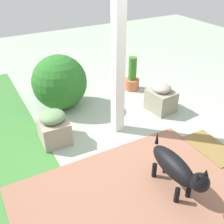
{
  "coord_description": "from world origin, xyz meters",
  "views": [
    {
      "loc": [
        -2.54,
        1.67,
        2.3
      ],
      "look_at": [
        0.26,
        0.11,
        0.35
      ],
      "focal_mm": 44.0,
      "sensor_mm": 36.0,
      "label": 1
    }
  ],
  "objects_px": {
    "dog": "(177,168)",
    "doormat": "(211,148)",
    "stone_planter_nearest": "(161,99)",
    "porch_pillar": "(118,43)",
    "terracotta_pot_tall": "(132,78)",
    "round_shrub": "(59,82)",
    "stone_planter_far": "(54,127)"
  },
  "relations": [
    {
      "from": "dog",
      "to": "round_shrub",
      "type": "bearing_deg",
      "value": 10.04
    },
    {
      "from": "porch_pillar",
      "to": "stone_planter_nearest",
      "type": "distance_m",
      "value": 1.39
    },
    {
      "from": "terracotta_pot_tall",
      "to": "dog",
      "type": "xyz_separation_m",
      "value": [
        -2.33,
        0.95,
        0.1
      ]
    },
    {
      "from": "round_shrub",
      "to": "dog",
      "type": "xyz_separation_m",
      "value": [
        -2.35,
        -0.42,
        -0.11
      ]
    },
    {
      "from": "stone_planter_far",
      "to": "round_shrub",
      "type": "height_order",
      "value": "round_shrub"
    },
    {
      "from": "stone_planter_nearest",
      "to": "terracotta_pot_tall",
      "type": "distance_m",
      "value": 0.87
    },
    {
      "from": "terracotta_pot_tall",
      "to": "dog",
      "type": "relative_size",
      "value": 0.76
    },
    {
      "from": "porch_pillar",
      "to": "dog",
      "type": "relative_size",
      "value": 3.14
    },
    {
      "from": "stone_planter_nearest",
      "to": "terracotta_pot_tall",
      "type": "height_order",
      "value": "terracotta_pot_tall"
    },
    {
      "from": "porch_pillar",
      "to": "stone_planter_nearest",
      "type": "height_order",
      "value": "porch_pillar"
    },
    {
      "from": "doormat",
      "to": "stone_planter_nearest",
      "type": "bearing_deg",
      "value": -1.68
    },
    {
      "from": "stone_planter_nearest",
      "to": "doormat",
      "type": "xyz_separation_m",
      "value": [
        -1.13,
        0.03,
        -0.2
      ]
    },
    {
      "from": "stone_planter_nearest",
      "to": "dog",
      "type": "relative_size",
      "value": 0.56
    },
    {
      "from": "porch_pillar",
      "to": "round_shrub",
      "type": "xyz_separation_m",
      "value": [
        1.02,
        0.48,
        -0.84
      ]
    },
    {
      "from": "dog",
      "to": "doormat",
      "type": "height_order",
      "value": "dog"
    },
    {
      "from": "stone_planter_far",
      "to": "round_shrub",
      "type": "bearing_deg",
      "value": -25.71
    },
    {
      "from": "dog",
      "to": "doormat",
      "type": "xyz_separation_m",
      "value": [
        0.32,
        -0.91,
        -0.31
      ]
    },
    {
      "from": "porch_pillar",
      "to": "stone_planter_nearest",
      "type": "xyz_separation_m",
      "value": [
        0.12,
        -0.88,
        -1.07
      ]
    },
    {
      "from": "stone_planter_nearest",
      "to": "doormat",
      "type": "height_order",
      "value": "stone_planter_nearest"
    },
    {
      "from": "stone_planter_nearest",
      "to": "round_shrub",
      "type": "distance_m",
      "value": 1.64
    },
    {
      "from": "terracotta_pot_tall",
      "to": "doormat",
      "type": "bearing_deg",
      "value": 178.7
    },
    {
      "from": "dog",
      "to": "porch_pillar",
      "type": "bearing_deg",
      "value": -2.76
    },
    {
      "from": "stone_planter_far",
      "to": "dog",
      "type": "relative_size",
      "value": 0.57
    },
    {
      "from": "stone_planter_nearest",
      "to": "stone_planter_far",
      "type": "distance_m",
      "value": 1.77
    },
    {
      "from": "porch_pillar",
      "to": "terracotta_pot_tall",
      "type": "bearing_deg",
      "value": -41.74
    },
    {
      "from": "stone_planter_nearest",
      "to": "dog",
      "type": "height_order",
      "value": "dog"
    },
    {
      "from": "stone_planter_far",
      "to": "porch_pillar",
      "type": "bearing_deg",
      "value": -100.39
    },
    {
      "from": "stone_planter_nearest",
      "to": "round_shrub",
      "type": "height_order",
      "value": "round_shrub"
    },
    {
      "from": "stone_planter_nearest",
      "to": "terracotta_pot_tall",
      "type": "xyz_separation_m",
      "value": [
        0.87,
        -0.01,
        0.01
      ]
    },
    {
      "from": "terracotta_pot_tall",
      "to": "stone_planter_far",
      "type": "bearing_deg",
      "value": 115.02
    },
    {
      "from": "porch_pillar",
      "to": "terracotta_pot_tall",
      "type": "height_order",
      "value": "porch_pillar"
    },
    {
      "from": "stone_planter_nearest",
      "to": "doormat",
      "type": "distance_m",
      "value": 1.15
    }
  ]
}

